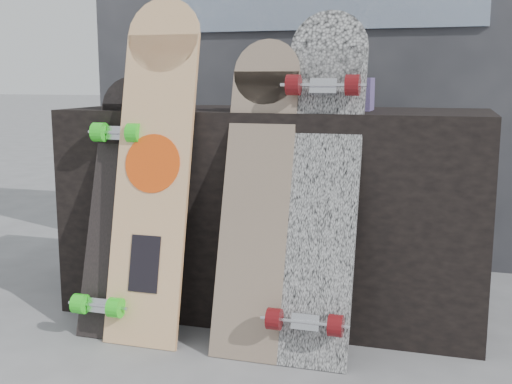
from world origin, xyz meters
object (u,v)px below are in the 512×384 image
(vendor_table, at_px, (275,210))
(longboard_geisha, at_px, (154,159))
(longboard_celtic, at_px, (257,185))
(skateboard_dark, at_px, (116,202))
(longboard_cascadia, at_px, (319,176))

(vendor_table, xyz_separation_m, longboard_geisha, (-0.35, -0.36, 0.24))
(longboard_geisha, relative_size, longboard_celtic, 1.14)
(vendor_table, bearing_deg, longboard_geisha, -133.80)
(vendor_table, distance_m, skateboard_dark, 0.63)
(longboard_celtic, relative_size, longboard_cascadia, 0.92)
(longboard_geisha, distance_m, skateboard_dark, 0.22)
(longboard_celtic, relative_size, skateboard_dark, 1.14)
(vendor_table, xyz_separation_m, skateboard_dark, (-0.50, -0.37, 0.08))
(longboard_cascadia, bearing_deg, longboard_celtic, -177.26)
(longboard_celtic, bearing_deg, skateboard_dark, -178.40)
(vendor_table, height_order, longboard_celtic, longboard_celtic)
(longboard_geisha, relative_size, longboard_cascadia, 1.05)
(longboard_celtic, bearing_deg, longboard_geisha, -178.75)
(vendor_table, distance_m, longboard_geisha, 0.56)
(vendor_table, xyz_separation_m, longboard_cascadia, (0.24, -0.34, 0.20))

